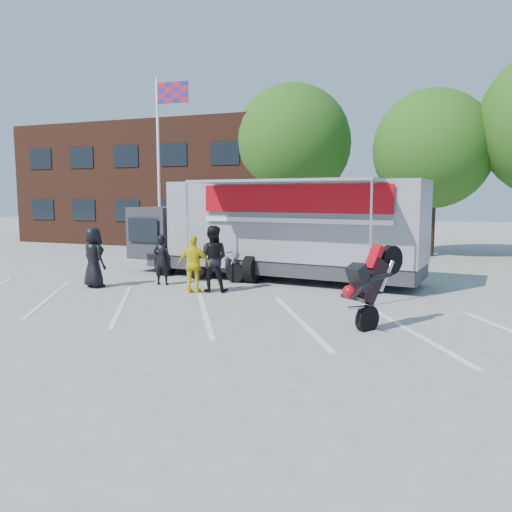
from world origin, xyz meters
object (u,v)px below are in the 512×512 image
Objects in this scene: stunt_bike_rider at (386,326)px; spectator_leather_a at (94,257)px; spectator_leather_b at (162,260)px; spectator_leather_c at (212,259)px; flagpole at (163,145)px; tree_left at (293,143)px; tree_mid at (432,149)px; transporter_truck at (278,279)px; spectator_hivis at (194,264)px; parked_motorcycle at (216,281)px.

spectator_leather_a is at bearing -156.81° from stunt_bike_rider.
spectator_leather_a reaches higher than spectator_leather_b.
flagpole is at bearing -64.49° from spectator_leather_c.
tree_mid is at bearing -8.13° from tree_left.
transporter_truck is at bearing -117.60° from tree_mid.
transporter_truck is 6.46× the size of spectator_leather_b.
flagpole is at bearing -65.51° from spectator_hivis.
spectator_leather_c is (1.26, -12.57, -4.59)m from tree_left.
stunt_bike_rider is 1.06× the size of spectator_leather_a.
flagpole is 8.50m from parked_motorcycle.
spectator_leather_c reaches higher than spectator_leather_b.
transporter_truck is 4.83× the size of parked_motorcycle.
stunt_bike_rider is 5.80m from spectator_leather_c.
tree_mid is at bearing -130.86° from spectator_leather_c.
tree_left is at bearing -98.74° from spectator_leather_c.
transporter_truck is 5.29× the size of spectator_leather_c.
transporter_truck is 3.63m from spectator_hivis.
parked_motorcycle is 1.15× the size of spectator_leather_a.
stunt_bike_rider reaches higher than parked_motorcycle.
spectator_leather_b reaches higher than parked_motorcycle.
flagpole is at bearing 174.05° from stunt_bike_rider.
tree_left is 4.38× the size of stunt_bike_rider.
flagpole is 4.09× the size of spectator_leather_c.
tree_mid is at bearing -28.34° from parked_motorcycle.
spectator_hivis is at bearing -154.41° from spectator_leather_a.
tree_mid is 3.58× the size of parked_motorcycle.
tree_left is 5.39× the size of spectator_leather_b.
tree_left is 4.63× the size of spectator_leather_a.
spectator_leather_a is at bearing -76.27° from flagpole.
parked_motorcycle is 7.15m from stunt_bike_rider.
spectator_hivis reaches higher than stunt_bike_rider.
flagpole is 12.31m from tree_mid.
flagpole is 7.37m from tree_left.
flagpole is 4.05× the size of stunt_bike_rider.
transporter_truck reaches higher than parked_motorcycle.
stunt_bike_rider is 1.23× the size of spectator_leather_b.
tree_left reaches higher than parked_motorcycle.
parked_motorcycle is at bearing -93.94° from spectator_hivis.
spectator_leather_b is at bearing -27.97° from spectator_leather_c.
spectator_leather_c is at bearing -116.40° from tree_mid.
tree_mid is 14.06m from spectator_hivis.
flagpole is at bearing -67.05° from spectator_leather_b.
tree_left is at bearing 171.87° from tree_mid.
transporter_truck is at bearing -150.83° from spectator_leather_b.
spectator_leather_a is (-2.48, -13.21, -4.63)m from tree_left.
tree_mid is 14.14m from spectator_leather_b.
stunt_bike_rider is (5.94, -3.98, 0.00)m from parked_motorcycle.
spectator_leather_a is 2.08m from spectator_leather_b.
spectator_leather_c is (2.00, -0.48, 0.18)m from spectator_leather_b.
transporter_truck is at bearing -55.08° from parked_motorcycle.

